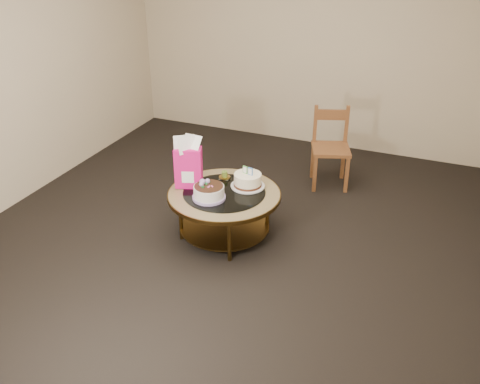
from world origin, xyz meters
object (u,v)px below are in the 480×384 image
at_px(coffee_table, 224,200).
at_px(decorated_cake, 209,193).
at_px(gift_bag, 188,162).
at_px(cream_cake, 248,180).
at_px(dining_chair, 331,147).

height_order(coffee_table, decorated_cake, decorated_cake).
bearing_deg(coffee_table, decorated_cake, -116.15).
relative_size(decorated_cake, gift_bag, 0.61).
height_order(coffee_table, cream_cake, cream_cake).
bearing_deg(decorated_cake, cream_cake, 55.85).
bearing_deg(decorated_cake, coffee_table, 63.85).
height_order(cream_cake, gift_bag, gift_bag).
distance_m(coffee_table, decorated_cake, 0.22).
height_order(gift_bag, dining_chair, gift_bag).
bearing_deg(decorated_cake, dining_chair, 66.43).
height_order(decorated_cake, cream_cake, cream_cake).
relative_size(coffee_table, decorated_cake, 3.49).
xyz_separation_m(cream_cake, gift_bag, (-0.50, -0.19, 0.18)).
distance_m(cream_cake, gift_bag, 0.56).
bearing_deg(dining_chair, cream_cake, -129.95).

